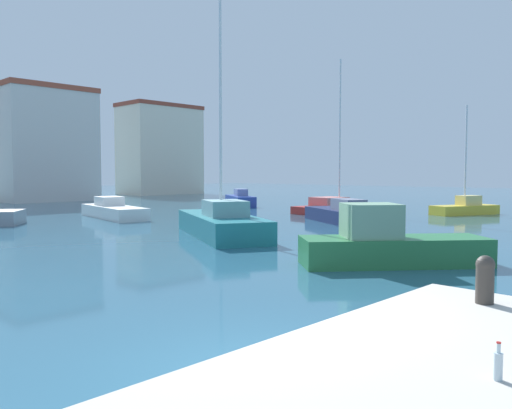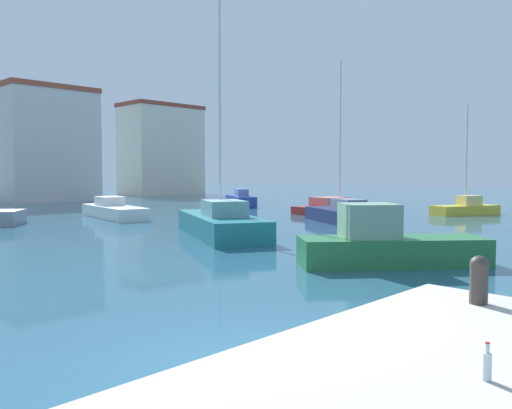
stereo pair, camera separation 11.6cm
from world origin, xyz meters
The scene contains 12 objects.
water centered at (15.00, 20.00, 0.00)m, with size 160.00×160.00×0.00m, color #285670.
bottle centered at (-0.45, -3.38, 1.09)m, with size 0.08×0.08×0.34m.
mooring_bollard centered at (2.20, -2.28, 1.32)m, with size 0.25×0.25×0.67m.
sailboat_red_near_pier centered at (24.60, 16.02, 0.45)m, with size 7.19×3.46×10.55m.
sailboat_yellow_distant_east centered at (29.30, 9.02, 0.48)m, with size 4.97×3.21×7.22m.
sailboat_teal_far_right centered at (10.10, 11.89, 0.60)m, with size 5.72×7.99×11.78m.
motorboat_navy_inner_mooring centered at (18.60, 11.32, 0.47)m, with size 5.04×6.87×1.37m.
motorboat_blue_distant_north centered at (25.20, 26.28, 0.50)m, with size 4.09×5.37×1.44m.
motorboat_green_far_left centered at (8.73, 2.93, 0.63)m, with size 5.30×4.90×1.85m.
motorboat_white_behind_lamppost centered at (11.68, 23.60, 0.44)m, with size 3.17×7.12×1.29m.
waterfront_apartments centered at (17.33, 46.00, 5.60)m, with size 8.79×6.71×11.19m.
harbor_office centered at (35.15, 51.57, 5.83)m, with size 10.14×6.00×11.64m.
Camera 2 is at (-4.99, -5.02, 2.75)m, focal length 36.42 mm.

